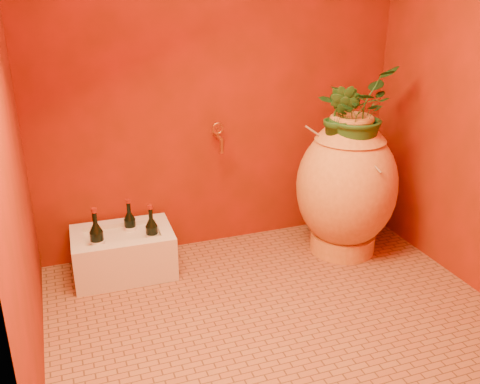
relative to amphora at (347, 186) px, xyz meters
name	(u,v)px	position (x,y,z in m)	size (l,w,h in m)	color
floor	(276,313)	(-0.74, -0.55, -0.48)	(2.50, 2.50, 0.00)	brown
wall_back	(219,65)	(-0.74, 0.45, 0.77)	(2.50, 0.02, 2.50)	#5E1E05
wall_left	(3,116)	(-1.99, -0.55, 0.77)	(0.02, 2.00, 2.50)	#5E1E05
amphora	(347,186)	(0.00, 0.00, 0.00)	(0.85, 0.85, 0.96)	gold
stone_basin	(124,253)	(-1.48, 0.20, -0.34)	(0.63, 0.44, 0.29)	beige
wine_bottle_a	(97,242)	(-1.64, 0.11, -0.20)	(0.09, 0.09, 0.35)	black
wine_bottle_b	(130,228)	(-1.41, 0.27, -0.21)	(0.08, 0.08, 0.31)	black
wine_bottle_c	(152,236)	(-1.30, 0.11, -0.21)	(0.08, 0.08, 0.32)	black
wall_tap	(218,136)	(-0.78, 0.35, 0.33)	(0.08, 0.17, 0.19)	#AA6827
plant_main	(356,112)	(0.01, -0.02, 0.51)	(0.50, 0.43, 0.56)	#1D4E1B
plant_side	(341,117)	(-0.10, -0.04, 0.49)	(0.23, 0.18, 0.41)	#1D4E1B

